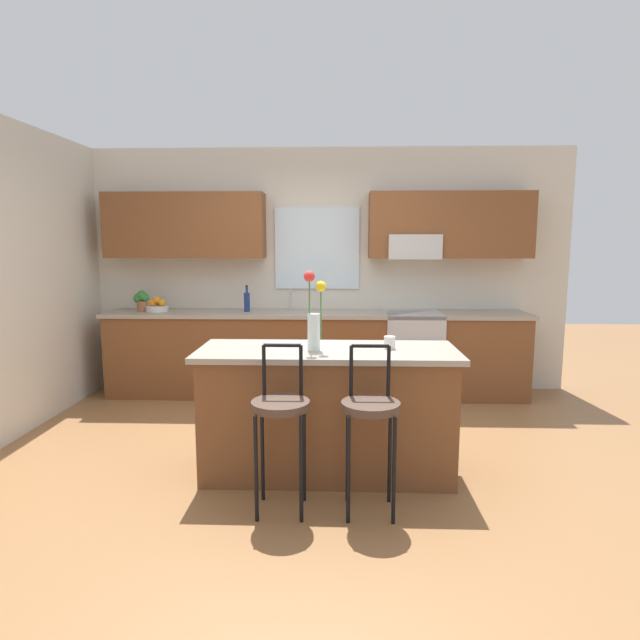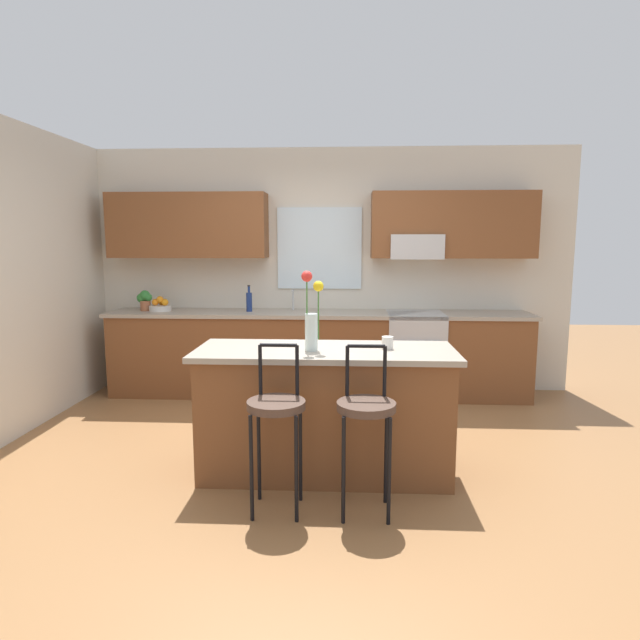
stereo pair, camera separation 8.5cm
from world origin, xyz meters
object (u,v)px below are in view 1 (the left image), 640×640
(mug_ceramic, at_px, (390,343))
(fruit_bowl_oranges, at_px, (157,306))
(kitchen_island, at_px, (327,411))
(flower_vase, at_px, (314,318))
(bottle_olive_oil, at_px, (247,301))
(potted_plant_small, at_px, (141,300))
(oven_range, at_px, (412,355))
(bar_stool_near, at_px, (281,412))
(bar_stool_middle, at_px, (370,413))

(mug_ceramic, bearing_deg, fruit_bowl_oranges, 139.56)
(kitchen_island, relative_size, flower_vase, 3.30)
(bottle_olive_oil, bearing_deg, potted_plant_small, 179.92)
(flower_vase, distance_m, fruit_bowl_oranges, 2.77)
(oven_range, bearing_deg, bar_stool_near, -114.26)
(bar_stool_near, distance_m, flower_vase, 0.75)
(flower_vase, bearing_deg, oven_range, 64.72)
(kitchen_island, bearing_deg, bar_stool_near, -115.83)
(bar_stool_near, height_order, bar_stool_middle, same)
(oven_range, distance_m, bottle_olive_oil, 1.89)
(kitchen_island, xyz_separation_m, bar_stool_middle, (0.28, -0.57, 0.17))
(mug_ceramic, xyz_separation_m, fruit_bowl_oranges, (-2.35, 2.00, 0.01))
(bar_stool_middle, distance_m, flower_vase, 0.81)
(oven_range, distance_m, fruit_bowl_oranges, 2.84)
(fruit_bowl_oranges, relative_size, bottle_olive_oil, 0.83)
(oven_range, xyz_separation_m, bottle_olive_oil, (-1.80, 0.02, 0.57))
(flower_vase, bearing_deg, fruit_bowl_oranges, 131.09)
(flower_vase, xyz_separation_m, mug_ceramic, (0.53, 0.08, -0.19))
(bar_stool_near, bearing_deg, bottle_olive_oil, 104.03)
(kitchen_island, xyz_separation_m, fruit_bowl_oranges, (-1.91, 2.02, 0.51))
(oven_range, distance_m, bar_stool_middle, 2.64)
(flower_vase, xyz_separation_m, bottle_olive_oil, (-0.83, 2.08, -0.12))
(oven_range, bearing_deg, kitchen_island, -113.81)
(kitchen_island, height_order, bar_stool_middle, bar_stool_middle)
(kitchen_island, bearing_deg, mug_ceramic, 2.37)
(bar_stool_near, bearing_deg, potted_plant_small, 124.95)
(bar_stool_near, xyz_separation_m, bar_stool_middle, (0.55, 0.00, 0.00))
(potted_plant_small, bearing_deg, oven_range, -0.51)
(oven_range, xyz_separation_m, bar_stool_middle, (-0.60, -2.56, 0.18))
(oven_range, distance_m, kitchen_island, 2.18)
(flower_vase, relative_size, bottle_olive_oil, 1.93)
(bottle_olive_oil, bearing_deg, bar_stool_middle, -65.17)
(flower_vase, distance_m, potted_plant_small, 2.88)
(kitchen_island, relative_size, bar_stool_near, 1.76)
(mug_ceramic, bearing_deg, bottle_olive_oil, 124.25)
(kitchen_island, height_order, bar_stool_near, bar_stool_near)
(oven_range, relative_size, bar_stool_near, 0.88)
(oven_range, height_order, kitchen_island, same)
(potted_plant_small, bearing_deg, kitchen_island, -44.10)
(oven_range, bearing_deg, bar_stool_middle, -103.27)
(fruit_bowl_oranges, bearing_deg, bar_stool_near, -57.73)
(mug_ceramic, distance_m, bottle_olive_oil, 2.42)
(bar_stool_middle, distance_m, bottle_olive_oil, 2.87)
(fruit_bowl_oranges, bearing_deg, mug_ceramic, -40.44)
(oven_range, distance_m, potted_plant_small, 3.02)
(oven_range, bearing_deg, potted_plant_small, 179.49)
(fruit_bowl_oranges, distance_m, bottle_olive_oil, 0.99)
(mug_ceramic, bearing_deg, bar_stool_middle, -105.70)
(bar_stool_middle, relative_size, potted_plant_small, 4.62)
(bar_stool_near, relative_size, bottle_olive_oil, 3.61)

